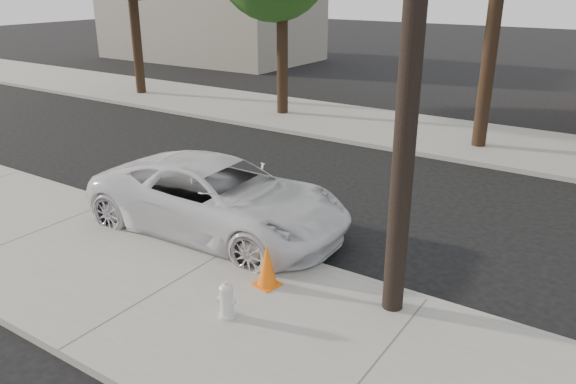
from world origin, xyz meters
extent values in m
plane|color=black|center=(0.00, 0.00, 0.00)|extent=(120.00, 120.00, 0.00)
cube|color=gray|center=(0.00, -4.30, 0.07)|extent=(90.00, 4.40, 0.15)
cube|color=gray|center=(0.00, 8.50, 0.07)|extent=(90.00, 5.00, 0.15)
cube|color=#9E9B93|center=(0.00, -2.10, 0.07)|extent=(90.00, 0.12, 0.16)
cube|color=gray|center=(-20.00, 20.00, 2.50)|extent=(14.00, 8.00, 5.00)
cylinder|color=black|center=(3.60, -2.70, 4.65)|extent=(0.34, 0.34, 9.00)
cylinder|color=black|center=(-14.00, 8.00, 2.40)|extent=(0.44, 0.44, 4.50)
cylinder|color=black|center=(-6.00, 8.20, 2.28)|extent=(0.44, 0.44, 4.25)
cylinder|color=black|center=(2.00, 7.80, 2.53)|extent=(0.44, 0.44, 4.75)
imported|color=white|center=(-0.88, -1.79, 0.81)|extent=(5.95, 2.94, 1.62)
cylinder|color=silver|center=(1.50, -4.44, 0.18)|extent=(0.29, 0.29, 0.05)
cylinder|color=silver|center=(1.50, -4.44, 0.40)|extent=(0.21, 0.21, 0.49)
ellipsoid|color=silver|center=(1.50, -4.44, 0.66)|extent=(0.23, 0.23, 0.16)
cylinder|color=silver|center=(1.50, -4.44, 0.44)|extent=(0.32, 0.20, 0.10)
cylinder|color=silver|center=(1.50, -4.44, 0.44)|extent=(0.17, 0.19, 0.12)
cube|color=orange|center=(1.47, -3.28, 0.16)|extent=(0.49, 0.49, 0.02)
cone|color=orange|center=(1.47, -3.28, 0.55)|extent=(0.43, 0.43, 0.79)
camera|label=1|loc=(6.60, -10.33, 5.25)|focal=35.00mm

